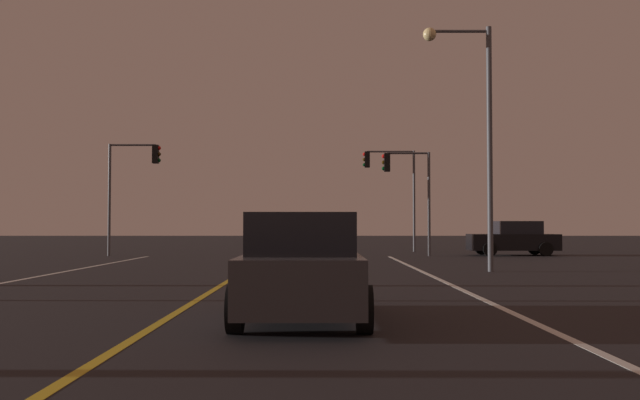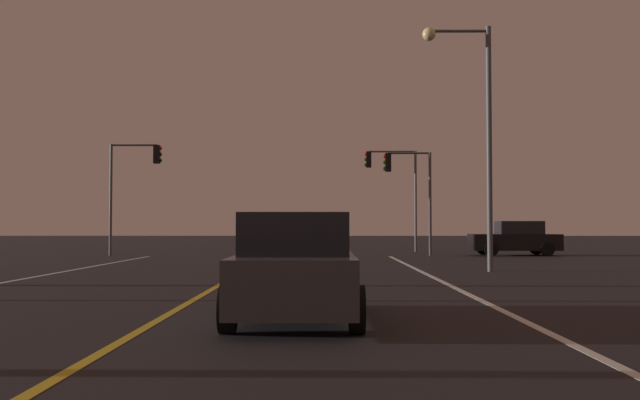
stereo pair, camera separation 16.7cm
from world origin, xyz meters
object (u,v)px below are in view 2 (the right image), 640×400
at_px(traffic_light_near_left, 135,173).
at_px(car_lead_same_lane, 296,269).
at_px(traffic_light_far_right, 392,177).
at_px(street_lamp_right_far, 473,115).
at_px(traffic_light_near_right, 407,179).
at_px(car_crossing_side, 515,239).

bearing_deg(traffic_light_near_left, car_lead_same_lane, -69.33).
xyz_separation_m(traffic_light_far_right, street_lamp_right_far, (1.07, -17.01, 0.87)).
distance_m(traffic_light_near_left, traffic_light_far_right, 14.17).
bearing_deg(traffic_light_near_left, traffic_light_near_right, 0.00).
distance_m(car_crossing_side, traffic_light_near_right, 6.18).
xyz_separation_m(car_lead_same_lane, street_lamp_right_far, (5.31, 11.87, 4.27)).
height_order(traffic_light_far_right, street_lamp_right_far, street_lamp_right_far).
bearing_deg(traffic_light_near_left, traffic_light_far_right, 22.84).
bearing_deg(traffic_light_far_right, car_lead_same_lane, 81.64).
relative_size(traffic_light_near_right, street_lamp_right_far, 0.63).
xyz_separation_m(car_crossing_side, traffic_light_near_left, (-18.72, -0.66, 3.20)).
bearing_deg(traffic_light_near_right, traffic_light_far_right, -87.44).
bearing_deg(street_lamp_right_far, traffic_light_far_right, -86.42).
xyz_separation_m(traffic_light_near_right, street_lamp_right_far, (0.82, -11.51, 1.35)).
xyz_separation_m(traffic_light_near_left, traffic_light_far_right, (13.06, 5.50, 0.19)).
relative_size(car_crossing_side, traffic_light_near_left, 0.79).
relative_size(car_crossing_side, traffic_light_near_right, 0.85).
xyz_separation_m(car_crossing_side, street_lamp_right_far, (-4.59, -12.17, 4.27)).
bearing_deg(car_lead_same_lane, street_lamp_right_far, -24.11).
bearing_deg(traffic_light_near_right, car_crossing_side, -173.04).
bearing_deg(car_lead_same_lane, car_crossing_side, -22.39).
xyz_separation_m(traffic_light_near_left, street_lamp_right_far, (14.13, -11.51, 1.06)).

